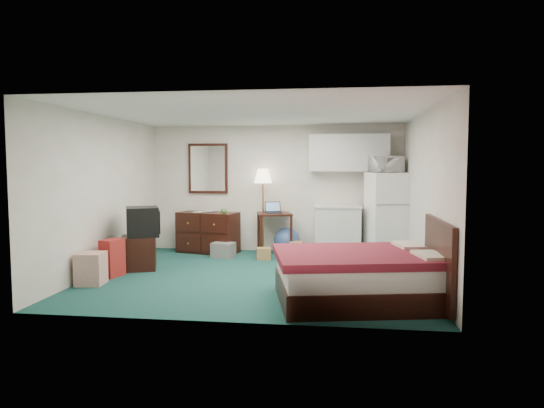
# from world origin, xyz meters

# --- Properties ---
(floor) EXTENTS (5.00, 4.50, 0.01)m
(floor) POSITION_xyz_m (0.00, 0.00, 0.00)
(floor) COLOR #0C3231
(floor) RESTS_ON ground
(ceiling) EXTENTS (5.00, 4.50, 0.01)m
(ceiling) POSITION_xyz_m (0.00, 0.00, 2.50)
(ceiling) COLOR beige
(ceiling) RESTS_ON walls
(walls) EXTENTS (5.01, 4.51, 2.50)m
(walls) POSITION_xyz_m (0.00, 0.00, 1.25)
(walls) COLOR beige
(walls) RESTS_ON floor
(mirror) EXTENTS (0.80, 0.06, 1.00)m
(mirror) POSITION_xyz_m (-1.35, 2.22, 1.65)
(mirror) COLOR white
(mirror) RESTS_ON walls
(upper_cabinets) EXTENTS (1.50, 0.35, 0.70)m
(upper_cabinets) POSITION_xyz_m (1.45, 2.08, 1.95)
(upper_cabinets) COLOR silver
(upper_cabinets) RESTS_ON walls
(headboard) EXTENTS (0.06, 1.56, 1.00)m
(headboard) POSITION_xyz_m (2.46, -1.26, 0.55)
(headboard) COLOR black
(headboard) RESTS_ON walls
(dresser) EXTENTS (1.26, 0.81, 0.80)m
(dresser) POSITION_xyz_m (-1.28, 1.88, 0.40)
(dresser) COLOR black
(dresser) RESTS_ON floor
(floor_lamp) EXTENTS (0.44, 0.44, 1.65)m
(floor_lamp) POSITION_xyz_m (-0.21, 2.05, 0.82)
(floor_lamp) COLOR #C28732
(floor_lamp) RESTS_ON floor
(desk) EXTENTS (0.76, 0.76, 0.80)m
(desk) POSITION_xyz_m (0.04, 1.93, 0.40)
(desk) COLOR black
(desk) RESTS_ON floor
(exercise_ball) EXTENTS (0.62, 0.62, 0.51)m
(exercise_ball) POSITION_xyz_m (0.27, 1.96, 0.26)
(exercise_ball) COLOR #324D86
(exercise_ball) RESTS_ON floor
(kitchen_counter) EXTENTS (0.85, 0.65, 0.92)m
(kitchen_counter) POSITION_xyz_m (1.25, 1.91, 0.46)
(kitchen_counter) COLOR silver
(kitchen_counter) RESTS_ON floor
(fridge) EXTENTS (0.80, 0.80, 1.58)m
(fridge) POSITION_xyz_m (2.13, 1.67, 0.79)
(fridge) COLOR white
(fridge) RESTS_ON floor
(bed) EXTENTS (2.21, 1.87, 0.62)m
(bed) POSITION_xyz_m (1.48, -1.26, 0.31)
(bed) COLOR maroon
(bed) RESTS_ON floor
(tv_stand) EXTENTS (0.71, 0.74, 0.55)m
(tv_stand) POSITION_xyz_m (-2.02, 0.25, 0.27)
(tv_stand) COLOR black
(tv_stand) RESTS_ON floor
(suitcase) EXTENTS (0.31, 0.40, 0.58)m
(suitcase) POSITION_xyz_m (-2.20, -0.33, 0.29)
(suitcase) COLOR maroon
(suitcase) RESTS_ON floor
(retail_box) EXTENTS (0.41, 0.41, 0.46)m
(retail_box) POSITION_xyz_m (-2.28, -0.84, 0.23)
(retail_box) COLOR beige
(retail_box) RESTS_ON floor
(file_bin) EXTENTS (0.45, 0.37, 0.28)m
(file_bin) POSITION_xyz_m (-0.86, 1.40, 0.14)
(file_bin) COLOR slate
(file_bin) RESTS_ON floor
(cardboard_box_a) EXTENTS (0.29, 0.26, 0.21)m
(cardboard_box_a) POSITION_xyz_m (-0.09, 1.31, 0.11)
(cardboard_box_a) COLOR olive
(cardboard_box_a) RESTS_ON floor
(cardboard_box_b) EXTENTS (0.24, 0.29, 0.28)m
(cardboard_box_b) POSITION_xyz_m (0.48, 1.67, 0.14)
(cardboard_box_b) COLOR olive
(cardboard_box_b) RESTS_ON floor
(laptop) EXTENTS (0.36, 0.33, 0.21)m
(laptop) POSITION_xyz_m (0.03, 1.90, 0.90)
(laptop) COLOR black
(laptop) RESTS_ON desk
(crt_tv) EXTENTS (0.71, 0.73, 0.48)m
(crt_tv) POSITION_xyz_m (-1.95, 0.27, 0.79)
(crt_tv) COLOR black
(crt_tv) RESTS_ON tv_stand
(microwave) EXTENTS (0.62, 0.51, 0.37)m
(microwave) POSITION_xyz_m (2.10, 1.69, 1.77)
(microwave) COLOR white
(microwave) RESTS_ON fridge
(book_a) EXTENTS (0.17, 0.06, 0.24)m
(book_a) POSITION_xyz_m (-1.51, 1.85, 0.91)
(book_a) COLOR olive
(book_a) RESTS_ON dresser
(book_b) EXTENTS (0.17, 0.03, 0.22)m
(book_b) POSITION_xyz_m (-1.36, 2.00, 0.91)
(book_b) COLOR olive
(book_b) RESTS_ON dresser
(mug) EXTENTS (0.12, 0.09, 0.11)m
(mug) POSITION_xyz_m (-0.91, 1.70, 0.85)
(mug) COLOR #498432
(mug) RESTS_ON dresser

